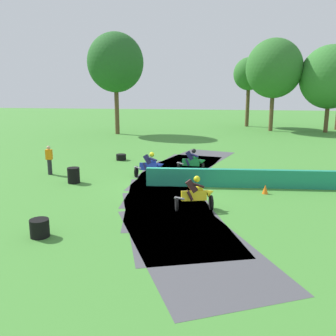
# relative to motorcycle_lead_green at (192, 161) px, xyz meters

# --- Properties ---
(ground_plane) EXTENTS (120.00, 120.00, 0.00)m
(ground_plane) POSITION_rel_motorcycle_lead_green_xyz_m (-1.03, -3.02, -0.66)
(ground_plane) COLOR #428433
(track_asphalt) EXTENTS (6.90, 21.90, 0.01)m
(track_asphalt) POSITION_rel_motorcycle_lead_green_xyz_m (-0.42, -2.99, -0.66)
(track_asphalt) COLOR #47474C
(track_asphalt) RESTS_ON ground
(safety_barrier) EXTENTS (11.93, 0.97, 0.90)m
(safety_barrier) POSITION_rel_motorcycle_lead_green_xyz_m (3.89, -2.75, -0.21)
(safety_barrier) COLOR #1E8466
(safety_barrier) RESTS_ON ground
(motorcycle_lead_green) EXTENTS (1.70, 0.78, 1.42)m
(motorcycle_lead_green) POSITION_rel_motorcycle_lead_green_xyz_m (0.00, 0.00, 0.00)
(motorcycle_lead_green) COLOR black
(motorcycle_lead_green) RESTS_ON ground
(motorcycle_chase_blue) EXTENTS (1.69, 0.76, 1.43)m
(motorcycle_chase_blue) POSITION_rel_motorcycle_lead_green_xyz_m (-2.19, -1.39, -0.00)
(motorcycle_chase_blue) COLOR black
(motorcycle_chase_blue) RESTS_ON ground
(motorcycle_trailing_yellow) EXTENTS (1.68, 1.04, 1.43)m
(motorcycle_trailing_yellow) POSITION_rel_motorcycle_lead_green_xyz_m (0.59, -6.48, -0.01)
(motorcycle_trailing_yellow) COLOR black
(motorcycle_trailing_yellow) RESTS_ON ground
(tire_stack_near) EXTENTS (0.66, 0.66, 0.40)m
(tire_stack_near) POSITION_rel_motorcycle_lead_green_xyz_m (-5.00, 3.00, -0.46)
(tire_stack_near) COLOR black
(tire_stack_near) RESTS_ON ground
(tire_stack_mid_a) EXTENTS (0.62, 0.62, 0.80)m
(tire_stack_mid_a) POSITION_rel_motorcycle_lead_green_xyz_m (-5.88, -3.13, -0.26)
(tire_stack_mid_a) COLOR black
(tire_stack_mid_a) RESTS_ON ground
(tire_stack_mid_b) EXTENTS (0.64, 0.64, 0.60)m
(tire_stack_mid_b) POSITION_rel_motorcycle_lead_green_xyz_m (-4.34, -9.94, -0.36)
(tire_stack_mid_b) COLOR black
(tire_stack_mid_b) RESTS_ON ground
(track_marshal) EXTENTS (0.34, 0.24, 1.63)m
(track_marshal) POSITION_rel_motorcycle_lead_green_xyz_m (-7.91, -1.54, 0.16)
(track_marshal) COLOR #232328
(track_marshal) RESTS_ON ground
(traffic_cone) EXTENTS (0.28, 0.28, 0.44)m
(traffic_cone) POSITION_rel_motorcycle_lead_green_xyz_m (3.65, -3.81, -0.44)
(traffic_cone) COLOR orange
(traffic_cone) RESTS_ON ground
(tree_far_left) EXTENTS (5.95, 5.95, 9.80)m
(tree_far_left) POSITION_rel_motorcycle_lead_green_xyz_m (7.13, 21.23, 6.00)
(tree_far_left) COLOR brown
(tree_far_left) RESTS_ON ground
(tree_mid_rise) EXTENTS (3.67, 3.67, 8.18)m
(tree_mid_rise) POSITION_rel_motorcycle_lead_green_xyz_m (4.85, 25.54, 5.52)
(tree_mid_rise) COLOR brown
(tree_mid_rise) RESTS_ON ground
(tree_behind_barrier) EXTENTS (5.57, 5.57, 10.06)m
(tree_behind_barrier) POSITION_rel_motorcycle_lead_green_xyz_m (-8.91, 16.38, 6.45)
(tree_behind_barrier) COLOR brown
(tree_behind_barrier) RESTS_ON ground
(tree_distant) EXTENTS (6.21, 6.21, 9.01)m
(tree_distant) POSITION_rel_motorcycle_lead_green_xyz_m (12.78, 20.64, 5.08)
(tree_distant) COLOR brown
(tree_distant) RESTS_ON ground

